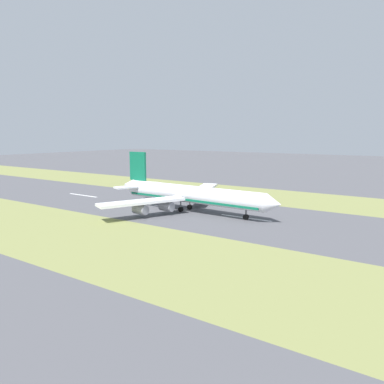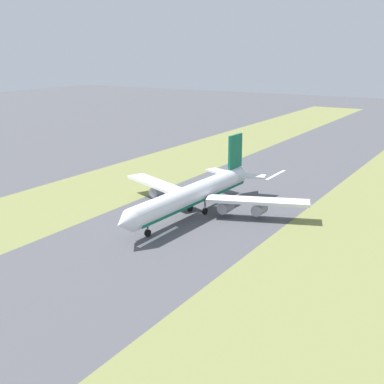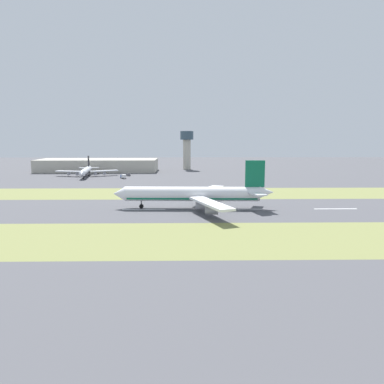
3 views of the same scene
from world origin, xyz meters
name	(u,v)px [view 1 (image 1 of 3)]	position (x,y,z in m)	size (l,w,h in m)	color
ground_plane	(188,210)	(0.00, 0.00, 0.00)	(800.00, 800.00, 0.00)	#4C4C51
grass_median_west	(244,194)	(-45.00, 0.00, 0.00)	(40.00, 600.00, 0.01)	olive
grass_median_east	(89,238)	(45.00, 0.00, 0.00)	(40.00, 600.00, 0.01)	olive
centreline_dash_near	(83,195)	(0.00, -56.94, 0.01)	(1.20, 18.00, 0.01)	silver
centreline_dash_mid	(152,205)	(0.00, -16.94, 0.01)	(1.20, 18.00, 0.01)	silver
centreline_dash_far	(246,218)	(0.00, 23.06, 0.01)	(1.20, 18.00, 0.01)	silver
airplane_main_jet	(188,194)	(1.74, 1.16, 6.02)	(64.10, 67.15, 20.20)	white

